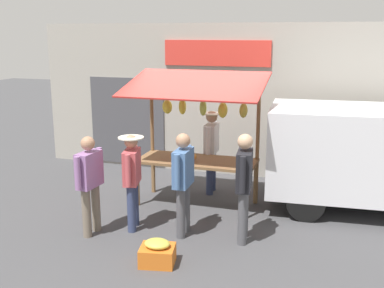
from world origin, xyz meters
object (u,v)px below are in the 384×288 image
(market_stall, at_px, (197,124))
(shopper_with_ponytail, at_px, (90,179))
(vendor_with_sunhat, at_px, (211,145))
(shopper_with_shopping_bag, at_px, (244,180))
(shopper_in_grey_tee, at_px, (132,174))
(produce_crate_near, at_px, (157,253))
(shopper_in_striped_shirt, at_px, (183,177))

(market_stall, bearing_deg, shopper_with_ponytail, 56.07)
(market_stall, xyz_separation_m, vendor_with_sunhat, (-0.08, -0.72, -0.56))
(shopper_with_shopping_bag, bearing_deg, shopper_in_grey_tee, 86.23)
(shopper_with_shopping_bag, bearing_deg, vendor_with_sunhat, 21.11)
(produce_crate_near, bearing_deg, vendor_with_sunhat, -88.27)
(vendor_with_sunhat, height_order, produce_crate_near, vendor_with_sunhat)
(vendor_with_sunhat, bearing_deg, shopper_in_grey_tee, -22.76)
(shopper_with_ponytail, distance_m, shopper_in_striped_shirt, 1.49)
(shopper_in_grey_tee, bearing_deg, vendor_with_sunhat, -32.96)
(shopper_with_ponytail, xyz_separation_m, shopper_in_grey_tee, (-0.55, -0.39, 0.00))
(market_stall, distance_m, shopper_in_striped_shirt, 1.53)
(vendor_with_sunhat, relative_size, produce_crate_near, 3.06)
(market_stall, xyz_separation_m, shopper_in_striped_shirt, (-0.20, 1.40, -0.59))
(shopper_in_grey_tee, bearing_deg, market_stall, -38.94)
(vendor_with_sunhat, distance_m, shopper_in_grey_tee, 2.27)
(shopper_in_striped_shirt, bearing_deg, vendor_with_sunhat, 1.76)
(vendor_with_sunhat, distance_m, shopper_with_shopping_bag, 2.32)
(shopper_in_grey_tee, height_order, shopper_in_striped_shirt, shopper_in_striped_shirt)
(shopper_with_shopping_bag, relative_size, shopper_with_ponytail, 1.06)
(shopper_in_grey_tee, bearing_deg, shopper_with_ponytail, 111.78)
(produce_crate_near, bearing_deg, market_stall, -86.02)
(shopper_in_grey_tee, bearing_deg, produce_crate_near, -154.37)
(vendor_with_sunhat, distance_m, shopper_in_striped_shirt, 2.12)
(shopper_in_striped_shirt, relative_size, produce_crate_near, 3.04)
(shopper_in_grey_tee, distance_m, shopper_in_striped_shirt, 0.87)
(market_stall, relative_size, produce_crate_near, 4.54)
(market_stall, bearing_deg, shopper_in_grey_tee, 64.76)
(shopper_with_ponytail, xyz_separation_m, shopper_in_striped_shirt, (-1.42, -0.42, 0.04))
(vendor_with_sunhat, xyz_separation_m, shopper_with_ponytail, (1.30, 2.54, -0.07))
(shopper_with_shopping_bag, distance_m, shopper_in_striped_shirt, 0.97)
(shopper_with_ponytail, bearing_deg, shopper_in_striped_shirt, -69.43)
(shopper_in_grey_tee, xyz_separation_m, shopper_in_striped_shirt, (-0.87, -0.03, 0.03))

